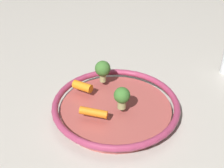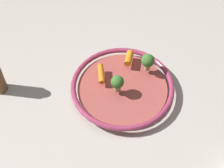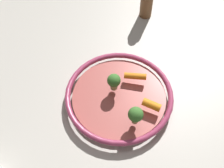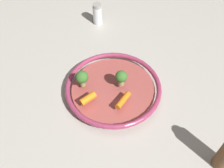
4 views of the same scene
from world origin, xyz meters
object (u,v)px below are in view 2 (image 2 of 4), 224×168
baby_carrot_back (101,74)px  broccoli_floret_mid (117,83)px  serving_bowl (122,88)px  baby_carrot_left (129,58)px  broccoli_floret_large (148,61)px

baby_carrot_back → broccoli_floret_mid: size_ratio=1.16×
serving_bowl → broccoli_floret_mid: bearing=-102.5°
broccoli_floret_mid → serving_bowl: bearing=77.5°
baby_carrot_left → baby_carrot_back: bearing=-116.6°
serving_bowl → broccoli_floret_mid: (-0.01, -0.02, 0.05)m
serving_bowl → baby_carrot_left: size_ratio=6.12×
serving_bowl → baby_carrot_back: 0.07m
baby_carrot_back → broccoli_floret_large: (0.11, 0.08, 0.03)m
serving_bowl → baby_carrot_left: (-0.02, 0.09, 0.03)m
broccoli_floret_large → serving_bowl: bearing=-114.3°
baby_carrot_left → broccoli_floret_large: (0.06, -0.01, 0.02)m
baby_carrot_back → baby_carrot_left: 0.10m
serving_bowl → broccoli_floret_mid: size_ratio=5.63×
baby_carrot_left → broccoli_floret_mid: (0.02, -0.11, 0.02)m
broccoli_floret_large → baby_carrot_left: bearing=174.5°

